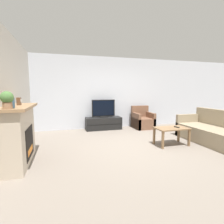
{
  "coord_description": "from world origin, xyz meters",
  "views": [
    {
      "loc": [
        -1.82,
        -4.04,
        1.45
      ],
      "look_at": [
        -0.5,
        0.58,
        0.85
      ],
      "focal_mm": 28.0,
      "sensor_mm": 36.0,
      "label": 1
    }
  ],
  "objects_px": {
    "tv_stand": "(104,123)",
    "armchair": "(143,121)",
    "mantel_vase_left": "(11,102)",
    "mantel_clock": "(19,101)",
    "coffee_table": "(172,130)",
    "remote": "(177,127)",
    "fireplace": "(18,135)",
    "potted_plant": "(7,99)",
    "tv": "(103,109)",
    "couch": "(218,133)"
  },
  "relations": [
    {
      "from": "tv_stand",
      "to": "armchair",
      "type": "height_order",
      "value": "armchair"
    },
    {
      "from": "tv_stand",
      "to": "tv",
      "type": "distance_m",
      "value": 0.53
    },
    {
      "from": "mantel_vase_left",
      "to": "tv",
      "type": "relative_size",
      "value": 0.25
    },
    {
      "from": "tv",
      "to": "potted_plant",
      "type": "bearing_deg",
      "value": -125.89
    },
    {
      "from": "tv_stand",
      "to": "couch",
      "type": "distance_m",
      "value": 3.65
    },
    {
      "from": "mantel_clock",
      "to": "armchair",
      "type": "xyz_separation_m",
      "value": [
        3.79,
        2.21,
        -0.95
      ]
    },
    {
      "from": "fireplace",
      "to": "couch",
      "type": "relative_size",
      "value": 0.66
    },
    {
      "from": "fireplace",
      "to": "mantel_vase_left",
      "type": "xyz_separation_m",
      "value": [
        0.02,
        -0.44,
        0.66
      ]
    },
    {
      "from": "mantel_vase_left",
      "to": "potted_plant",
      "type": "relative_size",
      "value": 0.76
    },
    {
      "from": "tv",
      "to": "remote",
      "type": "relative_size",
      "value": 5.55
    },
    {
      "from": "tv_stand",
      "to": "remote",
      "type": "distance_m",
      "value": 2.77
    },
    {
      "from": "fireplace",
      "to": "tv_stand",
      "type": "relative_size",
      "value": 1.13
    },
    {
      "from": "mantel_vase_left",
      "to": "tv_stand",
      "type": "relative_size",
      "value": 0.16
    },
    {
      "from": "armchair",
      "to": "couch",
      "type": "distance_m",
      "value": 2.64
    },
    {
      "from": "coffee_table",
      "to": "remote",
      "type": "bearing_deg",
      "value": -4.17
    },
    {
      "from": "fireplace",
      "to": "remote",
      "type": "height_order",
      "value": "fireplace"
    },
    {
      "from": "armchair",
      "to": "fireplace",
      "type": "bearing_deg",
      "value": -148.23
    },
    {
      "from": "mantel_clock",
      "to": "tv_stand",
      "type": "xyz_separation_m",
      "value": [
        2.29,
        2.39,
        -1.0
      ]
    },
    {
      "from": "tv_stand",
      "to": "coffee_table",
      "type": "distance_m",
      "value": 2.67
    },
    {
      "from": "potted_plant",
      "to": "tv",
      "type": "distance_m",
      "value": 3.94
    },
    {
      "from": "mantel_vase_left",
      "to": "tv_stand",
      "type": "bearing_deg",
      "value": 52.47
    },
    {
      "from": "tv_stand",
      "to": "coffee_table",
      "type": "bearing_deg",
      "value": -60.87
    },
    {
      "from": "mantel_clock",
      "to": "potted_plant",
      "type": "distance_m",
      "value": 0.78
    },
    {
      "from": "fireplace",
      "to": "couch",
      "type": "height_order",
      "value": "fireplace"
    },
    {
      "from": "mantel_vase_left",
      "to": "couch",
      "type": "height_order",
      "value": "mantel_vase_left"
    },
    {
      "from": "tv",
      "to": "remote",
      "type": "bearing_deg",
      "value": -58.24
    },
    {
      "from": "fireplace",
      "to": "armchair",
      "type": "xyz_separation_m",
      "value": [
        3.81,
        2.36,
        -0.31
      ]
    },
    {
      "from": "coffee_table",
      "to": "remote",
      "type": "relative_size",
      "value": 5.51
    },
    {
      "from": "fireplace",
      "to": "tv_stand",
      "type": "height_order",
      "value": "fireplace"
    },
    {
      "from": "mantel_vase_left",
      "to": "couch",
      "type": "distance_m",
      "value": 4.96
    },
    {
      "from": "armchair",
      "to": "remote",
      "type": "height_order",
      "value": "armchair"
    },
    {
      "from": "potted_plant",
      "to": "armchair",
      "type": "xyz_separation_m",
      "value": [
        3.79,
        2.99,
        -1.03
      ]
    },
    {
      "from": "tv",
      "to": "remote",
      "type": "height_order",
      "value": "tv"
    },
    {
      "from": "potted_plant",
      "to": "tv_stand",
      "type": "relative_size",
      "value": 0.21
    },
    {
      "from": "mantel_clock",
      "to": "couch",
      "type": "bearing_deg",
      "value": -2.41
    },
    {
      "from": "mantel_clock",
      "to": "tv",
      "type": "relative_size",
      "value": 0.17
    },
    {
      "from": "potted_plant",
      "to": "couch",
      "type": "distance_m",
      "value": 4.99
    },
    {
      "from": "tv",
      "to": "couch",
      "type": "xyz_separation_m",
      "value": [
        2.57,
        -2.59,
        -0.47
      ]
    },
    {
      "from": "tv",
      "to": "mantel_vase_left",
      "type": "bearing_deg",
      "value": -127.55
    },
    {
      "from": "mantel_vase_left",
      "to": "coffee_table",
      "type": "relative_size",
      "value": 0.25
    },
    {
      "from": "fireplace",
      "to": "armchair",
      "type": "height_order",
      "value": "fireplace"
    },
    {
      "from": "couch",
      "to": "coffee_table",
      "type": "bearing_deg",
      "value": 168.49
    },
    {
      "from": "remote",
      "to": "tv",
      "type": "bearing_deg",
      "value": 107.61
    },
    {
      "from": "remote",
      "to": "mantel_vase_left",
      "type": "bearing_deg",
      "value": 175.48
    },
    {
      "from": "tv",
      "to": "armchair",
      "type": "relative_size",
      "value": 1.02
    },
    {
      "from": "potted_plant",
      "to": "coffee_table",
      "type": "relative_size",
      "value": 0.33
    },
    {
      "from": "mantel_vase_left",
      "to": "mantel_clock",
      "type": "height_order",
      "value": "mantel_vase_left"
    },
    {
      "from": "coffee_table",
      "to": "remote",
      "type": "xyz_separation_m",
      "value": [
        0.15,
        -0.01,
        0.08
      ]
    },
    {
      "from": "mantel_clock",
      "to": "armchair",
      "type": "bearing_deg",
      "value": 30.25
    },
    {
      "from": "fireplace",
      "to": "remote",
      "type": "relative_size",
      "value": 9.51
    }
  ]
}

